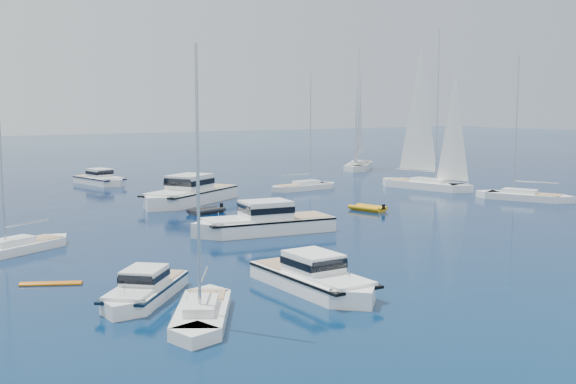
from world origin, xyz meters
The scene contains 15 objects.
ground centered at (0.00, 0.00, 0.00)m, with size 400.00×400.00×0.00m, color #082E4C.
motor_cruiser_near centered at (-7.05, 2.26, 0.00)m, with size 2.92×9.56×2.51m, color white, non-canonical shape.
motor_cruiser_left centered at (-15.29, 5.18, 0.00)m, with size 2.37×7.74×2.03m, color silver, non-canonical shape.
motor_cruiser_centre centered at (-1.19, 18.00, 0.00)m, with size 3.60×11.75×3.08m, color white, non-canonical shape.
motor_cruiser_distant centered at (0.50, 35.69, 0.00)m, with size 4.14×13.53×3.55m, color silver, non-canonical shape.
motor_cruiser_horizon centered at (-1.89, 56.24, 0.00)m, with size 2.83×9.24×2.43m, color white, non-canonical shape.
sailboat_fore centered at (-14.18, 0.75, 0.00)m, with size 2.23×8.56×12.58m, color white, non-canonical shape.
sailboat_mid_r centered at (30.28, 20.03, 0.00)m, with size 2.66×10.23×15.03m, color white, non-canonical shape.
sailboat_mid_l centered at (-18.33, 20.41, 0.00)m, with size 2.28×8.78×12.90m, color white, non-canonical shape.
sailboat_centre centered at (16.01, 38.85, 0.00)m, with size 2.40×9.23×13.57m, color white, non-canonical shape.
sailboat_sails_r centered at (28.50, 32.42, 0.00)m, with size 3.26×12.53×18.42m, color white, non-canonical shape.
sailboat_sails_far centered at (37.05, 56.17, 0.00)m, with size 3.23×12.44×18.29m, color silver, non-canonical shape.
tender_yellow centered at (12.42, 22.65, 0.00)m, with size 1.92×3.47×0.95m, color orange, non-canonical shape.
tender_grey_far centered at (-0.76, 28.92, 0.00)m, with size 1.89×3.40×0.95m, color black, non-canonical shape.
kayak_orange centered at (-18.46, 10.65, 0.00)m, with size 0.56×3.25×0.30m, color #C26009, non-canonical shape.
Camera 1 is at (-27.02, -27.34, 9.61)m, focal length 43.95 mm.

